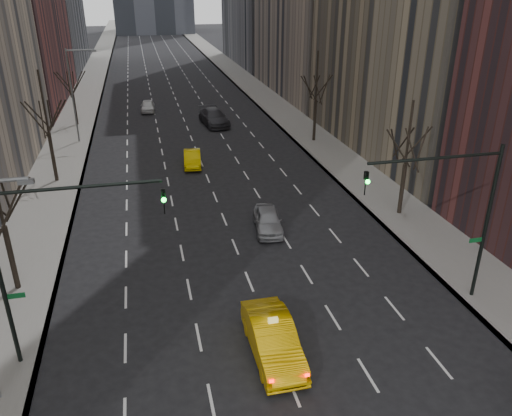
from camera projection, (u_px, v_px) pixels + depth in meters
sidewalk_left at (87, 94)px, 72.30m from camera, size 4.50×320.00×0.15m
sidewalk_right at (252, 86)px, 77.36m from camera, size 4.50×320.00×0.15m
tree_lw_b at (4, 226)px, 24.71m from camera, size 3.36×3.50×7.82m
tree_lw_c at (49, 134)px, 38.78m from camera, size 3.36×3.50×8.74m
tree_lw_d at (73, 94)px, 54.94m from camera, size 3.36×3.50×7.36m
tree_rw_b at (405, 164)px, 33.22m from camera, size 3.36×3.50×7.82m
tree_rw_c at (316, 102)px, 49.06m from camera, size 3.36×3.50×8.74m
traffic_mast_left at (41, 245)px, 19.25m from camera, size 6.69×0.39×8.00m
traffic_mast_right at (460, 202)px, 23.02m from camera, size 6.69×0.39×8.00m
streetlight_far at (75, 86)px, 48.12m from camera, size 2.83×0.22×9.00m
taxi_sedan at (273, 338)px, 21.33m from camera, size 1.83×5.15×1.69m
silver_sedan_ahead at (268, 220)px, 32.28m from camera, size 2.23×4.39×1.43m
far_taxi at (192, 158)px, 43.72m from camera, size 1.81×4.23×1.36m
far_suv_grey at (214, 117)px, 56.29m from camera, size 3.19×6.34×1.77m
far_car_white at (148, 106)px, 62.24m from camera, size 1.84×4.15×1.39m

